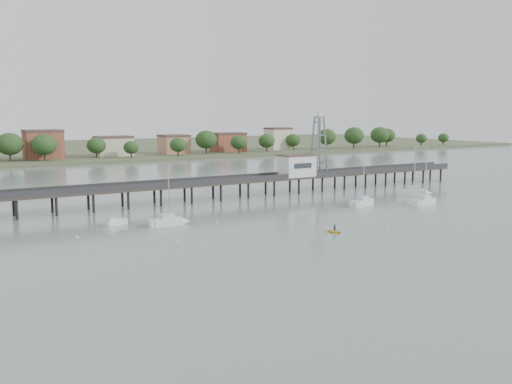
# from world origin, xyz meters

# --- Properties ---
(ground_plane) EXTENTS (500.00, 500.00, 0.00)m
(ground_plane) POSITION_xyz_m (0.00, 0.00, 0.00)
(ground_plane) COLOR slate
(ground_plane) RESTS_ON ground
(pier) EXTENTS (150.00, 5.00, 5.50)m
(pier) POSITION_xyz_m (0.00, 60.00, 3.79)
(pier) COLOR #2D2823
(pier) RESTS_ON ground
(pier_building) EXTENTS (8.40, 5.40, 5.30)m
(pier_building) POSITION_xyz_m (25.00, 60.00, 6.67)
(pier_building) COLOR silver
(pier_building) RESTS_ON ground
(lattice_tower) EXTENTS (3.20, 3.20, 15.50)m
(lattice_tower) POSITION_xyz_m (31.50, 60.00, 11.10)
(lattice_tower) COLOR slate
(lattice_tower) RESTS_ON ground
(sailboat_b) EXTENTS (6.78, 2.35, 11.18)m
(sailboat_b) POSITION_xyz_m (-16.09, 38.48, 0.65)
(sailboat_b) COLOR silver
(sailboat_b) RESTS_ON ground
(sailboat_e) EXTENTS (7.18, 6.23, 12.32)m
(sailboat_e) POSITION_xyz_m (47.45, 42.66, 0.65)
(sailboat_e) COLOR silver
(sailboat_e) RESTS_ON ground
(sailboat_d) EXTENTS (8.25, 3.93, 13.15)m
(sailboat_d) POSITION_xyz_m (38.80, 31.75, 0.64)
(sailboat_d) COLOR silver
(sailboat_d) RESTS_ON ground
(sailboat_c) EXTENTS (7.81, 4.25, 12.46)m
(sailboat_c) POSITION_xyz_m (26.80, 37.60, 0.65)
(sailboat_c) COLOR silver
(sailboat_c) RESTS_ON ground
(white_tender) EXTENTS (4.22, 2.77, 1.52)m
(white_tender) POSITION_xyz_m (-24.50, 43.86, 0.47)
(white_tender) COLOR silver
(white_tender) RESTS_ON ground
(yellow_dinghy) EXTENTS (1.85, 1.03, 2.48)m
(yellow_dinghy) POSITION_xyz_m (3.98, 19.29, 0.00)
(yellow_dinghy) COLOR yellow
(yellow_dinghy) RESTS_ON ground
(dinghy_occupant) EXTENTS (0.85, 1.24, 0.28)m
(dinghy_occupant) POSITION_xyz_m (3.98, 19.29, 0.00)
(dinghy_occupant) COLOR black
(dinghy_occupant) RESTS_ON ground
(mooring_buoys) EXTENTS (77.71, 27.61, 0.39)m
(mooring_buoys) POSITION_xyz_m (4.24, 32.48, 0.08)
(mooring_buoys) COLOR beige
(mooring_buoys) RESTS_ON ground
(far_shore) EXTENTS (500.00, 170.00, 10.40)m
(far_shore) POSITION_xyz_m (0.36, 239.58, 0.95)
(far_shore) COLOR #475133
(far_shore) RESTS_ON ground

